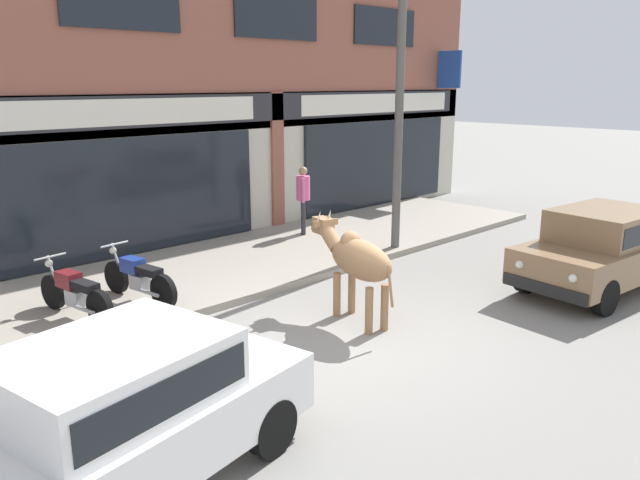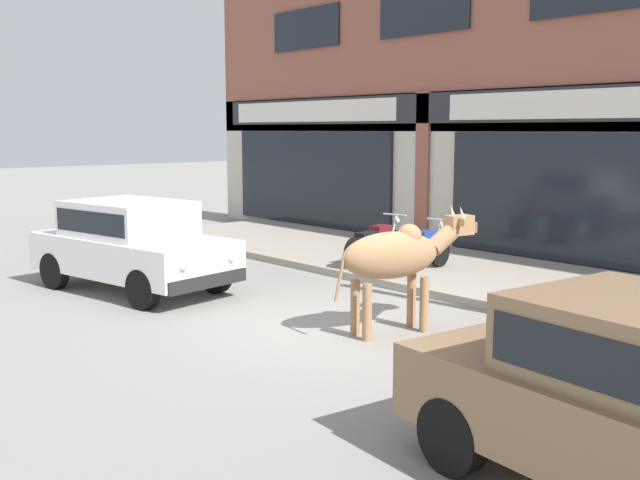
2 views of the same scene
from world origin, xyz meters
TOP-DOWN VIEW (x-y plane):
  - ground_plane at (0.00, 0.00)m, footprint 90.00×90.00m
  - sidewalk at (0.00, 4.10)m, footprint 19.00×3.79m
  - shop_building at (0.01, 6.25)m, footprint 23.00×1.40m
  - cow at (0.66, 0.37)m, footprint 0.85×2.12m
  - car_0 at (-3.91, -1.00)m, footprint 3.79×2.19m
  - car_1 at (4.94, -1.64)m, footprint 3.73×1.95m
  - motorcycle_0 at (-2.55, 3.24)m, footprint 0.54×1.80m
  - motorcycle_1 at (-1.48, 3.26)m, footprint 0.53×1.81m
  - pedestrian at (3.61, 4.78)m, footprint 0.36×0.39m
  - utility_pole at (4.23, 2.50)m, footprint 0.18×0.18m

SIDE VIEW (x-z plane):
  - ground_plane at x=0.00m, z-range 0.00..0.00m
  - sidewalk at x=0.00m, z-range 0.00..0.13m
  - motorcycle_0 at x=-2.55m, z-range 0.08..0.96m
  - motorcycle_1 at x=-1.48m, z-range 0.08..0.96m
  - car_0 at x=-3.91m, z-range 0.08..1.54m
  - car_1 at x=4.94m, z-range 0.08..1.54m
  - cow at x=0.66m, z-range 0.20..1.81m
  - pedestrian at x=3.61m, z-range 0.32..1.92m
  - utility_pole at x=4.23m, z-range 0.13..6.09m
  - shop_building at x=0.01m, z-range -0.22..8.30m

